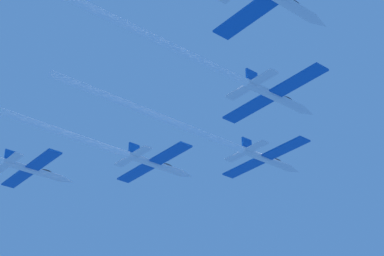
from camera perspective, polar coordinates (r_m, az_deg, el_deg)
The scene contains 3 objects.
jet_lead at distance 91.34m, azimuth 1.75°, elevation -0.85°, with size 17.00×45.21×2.82m.
jet_left_wing at distance 94.83m, azimuth -7.31°, elevation -1.94°, with size 17.00×37.29×2.82m.
jet_right_wing at distance 77.16m, azimuth 2.99°, elevation 5.12°, with size 17.00×39.17×2.82m.
Camera 1 is at (59.87, -64.81, -42.73)m, focal length 58.45 mm.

